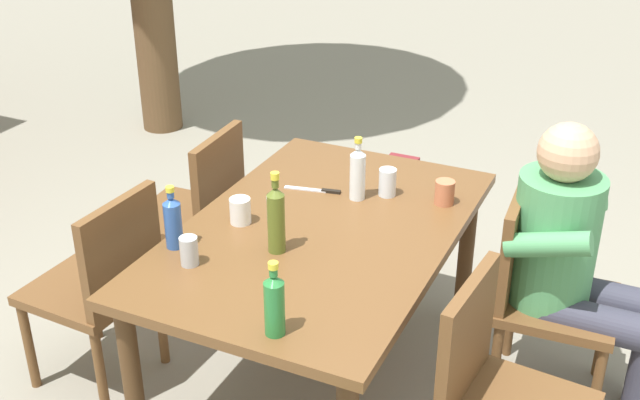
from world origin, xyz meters
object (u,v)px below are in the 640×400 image
object	(u,v)px
bottle_olive	(276,218)
chair_far_left	(103,281)
backpack_by_near_side	(397,199)
cup_white	(240,211)
person_in_white_shirt	(574,256)
bottle_blue	(173,221)
bottle_clear	(358,173)
cup_glass	(387,182)
chair_far_right	(198,208)
dining_table	(320,248)
bottle_green	(274,303)
table_knife	(317,190)
chair_near_right	(539,288)
chair_near_left	(497,392)
cup_terracotta	(445,192)
cup_steel	(189,251)

from	to	relation	value
bottle_olive	chair_far_left	bearing A→B (deg)	100.17
bottle_olive	backpack_by_near_side	bearing A→B (deg)	3.43
cup_white	backpack_by_near_side	size ratio (longest dim) A/B	0.25
person_in_white_shirt	bottle_blue	bearing A→B (deg)	117.65
bottle_clear	cup_glass	world-z (taller)	bottle_clear
cup_white	chair_far_right	bearing A→B (deg)	48.61
dining_table	bottle_green	world-z (taller)	bottle_green
dining_table	bottle_green	distance (m)	0.70
table_knife	backpack_by_near_side	world-z (taller)	table_knife
chair_near_right	bottle_blue	bearing A→B (deg)	119.56
person_in_white_shirt	backpack_by_near_side	bearing A→B (deg)	45.87
chair_near_left	bottle_blue	bearing A→B (deg)	90.58
chair_near_left	backpack_by_near_side	size ratio (longest dim) A/B	2.13
bottle_blue	bottle_olive	distance (m)	0.38
chair_far_right	person_in_white_shirt	xyz separation A→B (m)	(-0.00, -1.69, 0.17)
chair_near_right	cup_white	distance (m)	1.20
chair_near_right	bottle_olive	size ratio (longest dim) A/B	2.80
cup_white	chair_near_left	bearing A→B (deg)	-102.86
chair_near_left	cup_terracotta	size ratio (longest dim) A/B	8.78
chair_near_right	bottle_clear	xyz separation A→B (m)	(-0.05, 0.76, 0.37)
chair_far_right	bottle_green	xyz separation A→B (m)	(-1.00, -0.94, 0.36)
bottle_olive	cup_terracotta	size ratio (longest dim) A/B	3.14
chair_far_left	table_knife	distance (m)	0.93
chair_far_left	bottle_clear	distance (m)	1.10
chair_far_right	cup_white	distance (m)	0.72
chair_near_right	cup_glass	distance (m)	0.73
chair_far_left	bottle_olive	bearing A→B (deg)	-79.83
chair_far_right	person_in_white_shirt	bearing A→B (deg)	-90.13
chair_near_left	bottle_clear	world-z (taller)	bottle_clear
bottle_blue	backpack_by_near_side	xyz separation A→B (m)	(1.72, -0.25, -0.65)
cup_steel	backpack_by_near_side	world-z (taller)	cup_steel
bottle_olive	cup_white	xyz separation A→B (m)	(0.13, 0.23, -0.08)
table_knife	backpack_by_near_side	size ratio (longest dim) A/B	0.59
table_knife	cup_terracotta	bearing A→B (deg)	-77.30
chair_near_left	table_knife	xyz separation A→B (m)	(0.62, 0.94, 0.26)
bottle_olive	cup_steel	world-z (taller)	bottle_olive
person_in_white_shirt	bottle_blue	distance (m)	1.50
chair_far_left	cup_steel	size ratio (longest dim) A/B	8.16
chair_near_right	person_in_white_shirt	bearing A→B (deg)	-87.49
cup_steel	cup_white	xyz separation A→B (m)	(0.34, -0.01, -0.00)
chair_near_left	bottle_blue	xyz separation A→B (m)	(-0.01, 1.21, 0.36)
chair_far_left	cup_glass	world-z (taller)	chair_far_left
chair_near_right	bottle_green	xyz separation A→B (m)	(-1.00, 0.63, 0.36)
bottle_blue	cup_glass	bearing A→B (deg)	-37.43
bottle_green	cup_white	distance (m)	0.73
chair_far_right	cup_terracotta	bearing A→B (deg)	-87.44
chair_far_right	cup_terracotta	size ratio (longest dim) A/B	8.78
cup_white	bottle_clear	bearing A→B (deg)	-40.57
chair_near_left	person_in_white_shirt	xyz separation A→B (m)	(0.68, -0.11, 0.17)
chair_far_left	bottle_green	size ratio (longest dim) A/B	3.45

